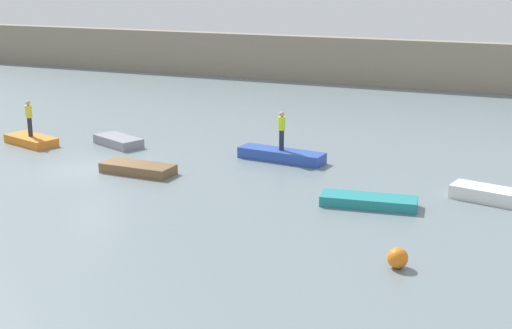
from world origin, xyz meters
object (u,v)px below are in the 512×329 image
rowboat_orange (31,140)px  rowboat_grey (118,141)px  person_hiviz_shirt (282,129)px  rowboat_teal (369,201)px  person_yellow_shirt (29,116)px  mooring_buoy (398,258)px  rowboat_blue (281,155)px  rowboat_brown (138,168)px  rowboat_white (506,197)px

rowboat_orange → rowboat_grey: bearing=36.6°
person_hiviz_shirt → rowboat_teal: bearing=-42.0°
person_yellow_shirt → mooring_buoy: bearing=-21.5°
rowboat_orange → rowboat_blue: bearing=25.5°
mooring_buoy → person_hiviz_shirt: bearing=127.0°
rowboat_grey → rowboat_brown: bearing=-24.7°
rowboat_blue → rowboat_grey: bearing=-170.9°
rowboat_blue → person_yellow_shirt: bearing=-165.2°
rowboat_teal → person_hiviz_shirt: (-5.21, 4.69, 1.29)m
rowboat_teal → mooring_buoy: bearing=-74.9°
rowboat_white → person_hiviz_shirt: 10.15m
rowboat_blue → mooring_buoy: bearing=-47.1°
rowboat_grey → person_hiviz_shirt: (8.36, 0.47, 1.26)m
rowboat_orange → rowboat_blue: 12.59m
rowboat_orange → rowboat_teal: rowboat_orange is taller
person_hiviz_shirt → mooring_buoy: bearing=-53.0°
rowboat_brown → mooring_buoy: bearing=-23.2°
rowboat_teal → person_yellow_shirt: size_ratio=1.95×
rowboat_brown → person_hiviz_shirt: bearing=42.6°
rowboat_grey → person_yellow_shirt: 4.50m
rowboat_white → rowboat_blue: bearing=178.0°
rowboat_orange → mooring_buoy: mooring_buoy is taller
rowboat_brown → rowboat_white: size_ratio=0.79×
person_hiviz_shirt → rowboat_grey: bearing=-176.8°
rowboat_teal → rowboat_white: rowboat_white is taller
person_yellow_shirt → person_hiviz_shirt: person_hiviz_shirt is taller
rowboat_orange → rowboat_grey: (4.08, 1.49, 0.02)m
rowboat_brown → mooring_buoy: (12.19, -5.48, 0.10)m
rowboat_teal → rowboat_blue: bearing=130.2°
rowboat_grey → mooring_buoy: (15.72, -9.29, 0.09)m
rowboat_teal → rowboat_orange: bearing=163.3°
rowboat_grey → rowboat_white: 18.24m
person_hiviz_shirt → rowboat_blue: bearing=45.0°
person_yellow_shirt → mooring_buoy: size_ratio=2.91×
rowboat_blue → rowboat_brown: bearing=-132.5°
rowboat_brown → rowboat_blue: 6.45m
rowboat_grey → rowboat_orange: bearing=-137.4°
mooring_buoy → rowboat_orange: bearing=158.5°
rowboat_blue → person_hiviz_shirt: 1.23m
rowboat_orange → person_yellow_shirt: bearing=-10.1°
rowboat_teal → person_yellow_shirt: person_yellow_shirt is taller
rowboat_grey → person_yellow_shirt: bearing=-137.4°
rowboat_brown → rowboat_white: (14.60, 1.82, 0.05)m
rowboat_grey → person_hiviz_shirt: size_ratio=1.50×
rowboat_orange → rowboat_white: rowboat_white is taller
rowboat_white → person_yellow_shirt: 22.25m
mooring_buoy → rowboat_white: bearing=71.7°
mooring_buoy → rowboat_teal: bearing=112.9°
rowboat_teal → person_yellow_shirt: 17.91m
rowboat_blue → rowboat_white: (9.77, -2.46, 0.01)m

